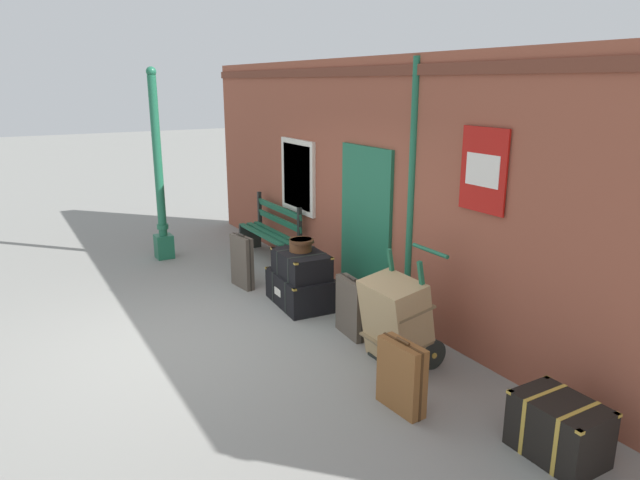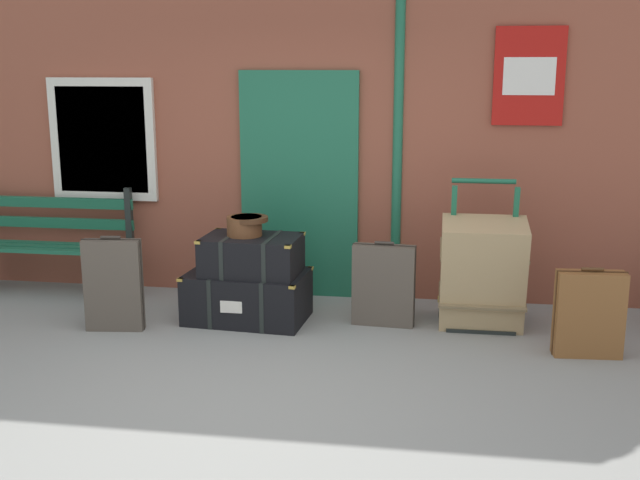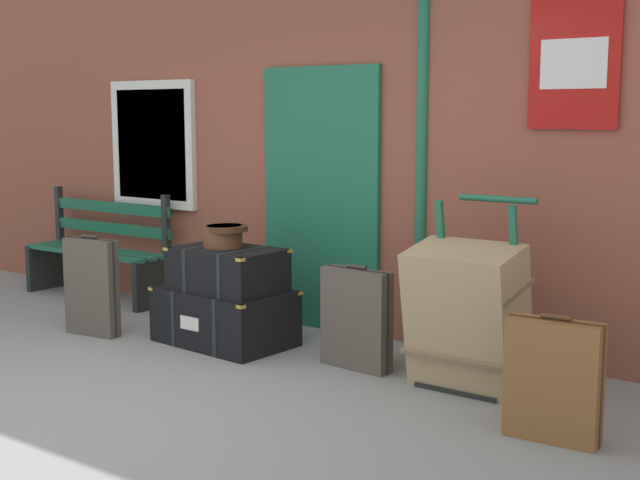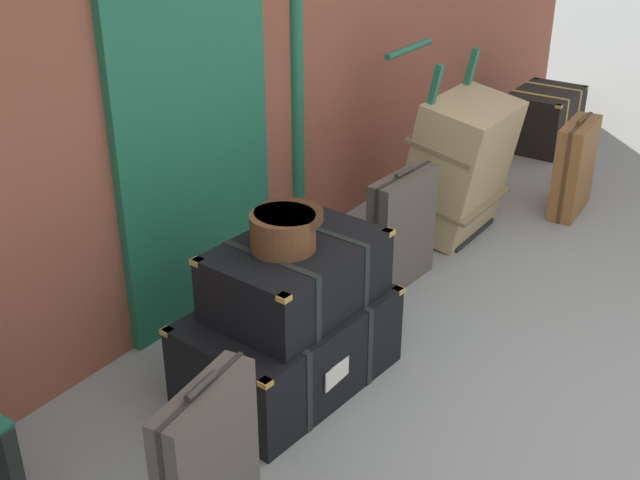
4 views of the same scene
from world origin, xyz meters
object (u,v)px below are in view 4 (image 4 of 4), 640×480
(large_brown_trunk, at_px, (460,166))
(corner_trunk, at_px, (543,118))
(suitcase_tan, at_px, (401,230))
(steamer_trunk_middle, at_px, (297,275))
(steamer_trunk_base, at_px, (289,345))
(suitcase_cream, at_px, (574,168))
(round_hatbox, at_px, (284,228))
(suitcase_umber, at_px, (209,478))
(porters_trolley, at_px, (434,188))

(large_brown_trunk, bearing_deg, corner_trunk, 4.34)
(suitcase_tan, distance_m, corner_trunk, 2.75)
(steamer_trunk_middle, bearing_deg, suitcase_tan, 3.32)
(steamer_trunk_base, distance_m, large_brown_trunk, 1.99)
(suitcase_tan, bearing_deg, steamer_trunk_base, -177.68)
(steamer_trunk_middle, relative_size, suitcase_tan, 1.15)
(suitcase_tan, relative_size, suitcase_cream, 1.05)
(steamer_trunk_base, height_order, suitcase_tan, suitcase_tan)
(suitcase_cream, bearing_deg, steamer_trunk_base, 171.00)
(round_hatbox, height_order, corner_trunk, round_hatbox)
(suitcase_umber, relative_size, corner_trunk, 1.16)
(porters_trolley, relative_size, suitcase_umber, 1.49)
(round_hatbox, xyz_separation_m, suitcase_cream, (2.74, -0.44, -0.51))
(steamer_trunk_base, xyz_separation_m, round_hatbox, (-0.01, 0.01, 0.63))
(porters_trolley, height_order, suitcase_umber, porters_trolley)
(steamer_trunk_middle, bearing_deg, corner_trunk, 3.66)
(suitcase_tan, height_order, suitcase_cream, suitcase_tan)
(steamer_trunk_base, distance_m, suitcase_tan, 1.17)
(steamer_trunk_base, relative_size, suitcase_cream, 1.52)
(steamer_trunk_middle, distance_m, porters_trolley, 1.96)
(porters_trolley, bearing_deg, steamer_trunk_base, -172.58)
(suitcase_tan, height_order, corner_trunk, suitcase_tan)
(steamer_trunk_base, distance_m, suitcase_umber, 1.12)
(corner_trunk, bearing_deg, suitcase_umber, -172.51)
(corner_trunk, bearing_deg, steamer_trunk_middle, -176.34)
(suitcase_cream, distance_m, corner_trunk, 1.34)
(suitcase_umber, bearing_deg, porters_trolley, 12.71)
(porters_trolley, bearing_deg, suitcase_tan, -165.47)
(large_brown_trunk, relative_size, suitcase_umber, 1.17)
(suitcase_tan, distance_m, suitcase_cream, 1.64)
(round_hatbox, bearing_deg, porters_trolley, 7.21)
(steamer_trunk_middle, relative_size, porters_trolley, 0.70)
(large_brown_trunk, xyz_separation_m, suitcase_tan, (-0.81, -0.04, -0.13))
(suitcase_cream, xyz_separation_m, suitcase_umber, (-3.75, 0.01, 0.06))
(round_hatbox, bearing_deg, suitcase_tan, 1.98)
(corner_trunk, bearing_deg, porters_trolley, 179.18)
(corner_trunk, bearing_deg, suitcase_tan, -176.20)
(suitcase_tan, bearing_deg, suitcase_umber, -167.97)
(porters_trolley, xyz_separation_m, suitcase_cream, (0.76, -0.69, 0.06))
(porters_trolley, xyz_separation_m, large_brown_trunk, (-0.00, -0.17, 0.20))
(steamer_trunk_base, bearing_deg, suitcase_cream, -9.00)
(suitcase_cream, bearing_deg, round_hatbox, 170.88)
(large_brown_trunk, relative_size, suitcase_tan, 1.30)
(round_hatbox, bearing_deg, steamer_trunk_base, -50.13)
(steamer_trunk_middle, height_order, round_hatbox, round_hatbox)
(round_hatbox, height_order, suitcase_cream, round_hatbox)
(porters_trolley, distance_m, suitcase_cream, 1.03)
(steamer_trunk_base, relative_size, corner_trunk, 1.53)
(porters_trolley, relative_size, large_brown_trunk, 1.27)
(steamer_trunk_base, distance_m, suitcase_cream, 2.77)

